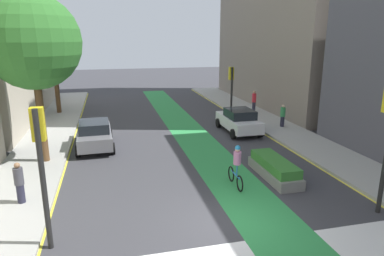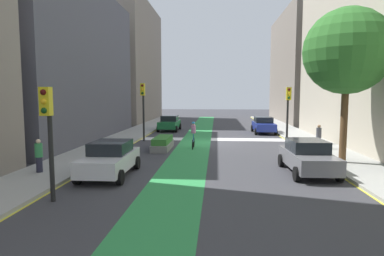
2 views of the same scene
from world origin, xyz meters
name	(u,v)px [view 1 (image 1 of 2)]	position (x,y,z in m)	size (l,w,h in m)	color
ground_plane	(229,223)	(0.00, 0.00, 0.00)	(120.00, 120.00, 0.00)	#38383D
bike_lane_paint	(265,218)	(1.34, 0.00, 0.00)	(2.40, 60.00, 0.01)	#2D8C47
curb_stripe_left	(39,248)	(-6.00, 0.00, 0.01)	(0.16, 60.00, 0.01)	yellow
curb_stripe_right	(378,204)	(6.00, 0.00, 0.01)	(0.16, 60.00, 0.01)	yellow
traffic_signal_near_left	(41,152)	(-5.66, 0.07, 2.99)	(0.35, 0.52, 4.26)	black
traffic_signal_far_right	(231,83)	(5.33, 14.61, 2.78)	(0.35, 0.52, 3.95)	black
car_grey_left_far	(95,134)	(-4.61, 9.62, 0.80)	(2.13, 4.25, 1.57)	slate
car_white_right_far	(239,120)	(4.52, 10.78, 0.80)	(2.04, 4.21, 1.57)	silver
cyclist_in_lane	(237,165)	(1.28, 2.71, 0.97)	(0.32, 1.73, 1.86)	black
pedestrian_sidewalk_right_a	(283,115)	(7.78, 10.96, 0.92)	(0.34, 0.34, 1.53)	#262638
pedestrian_sidewalk_left_a	(19,183)	(-7.09, 3.01, 0.95)	(0.34, 0.34, 1.58)	#262638
pedestrian_sidewalk_right_b	(254,101)	(7.84, 15.95, 1.03)	(0.34, 0.34, 1.73)	#262638
street_tree_near	(32,42)	(-6.95, 7.60, 5.89)	(4.40, 4.40, 7.96)	brown
street_tree_far	(52,42)	(-7.73, 19.44, 5.71)	(4.19, 4.19, 7.68)	brown
median_planter	(274,169)	(3.34, 3.31, 0.40)	(1.10, 3.41, 0.85)	slate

